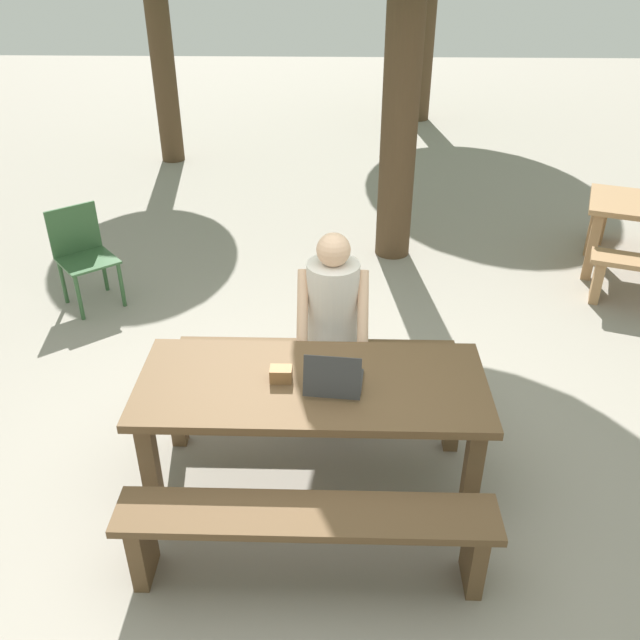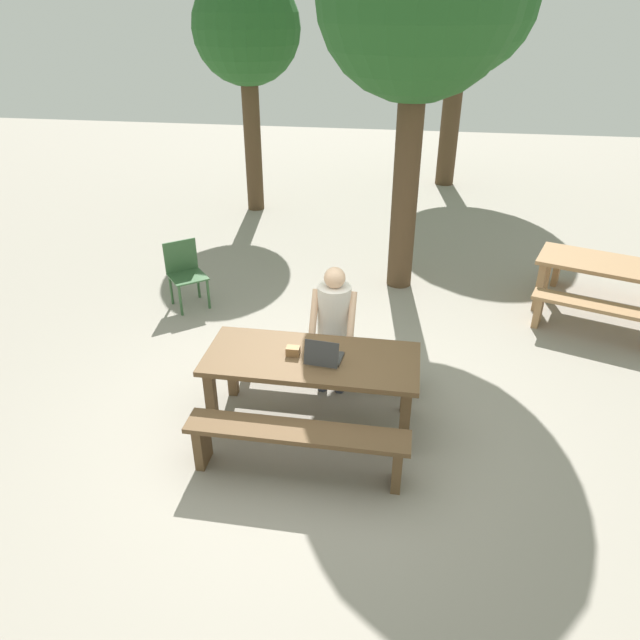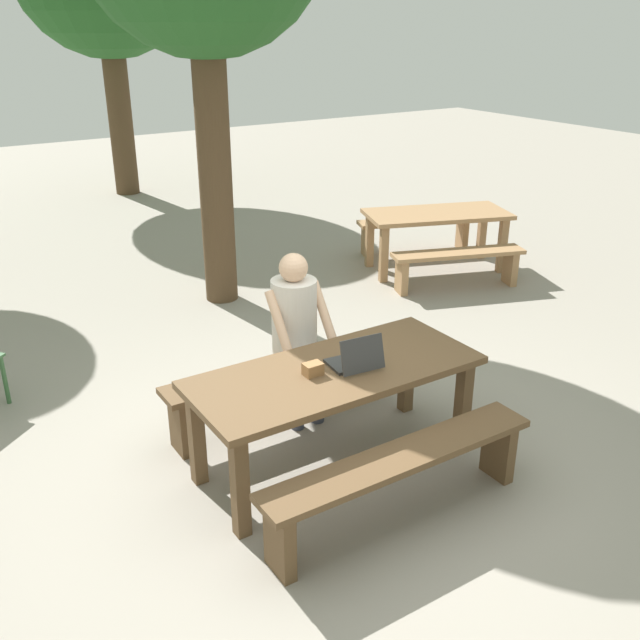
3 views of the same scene
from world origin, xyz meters
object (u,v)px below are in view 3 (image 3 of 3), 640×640
at_px(picnic_table_front, 335,383).
at_px(person_seated, 296,324).
at_px(laptop, 356,359).
at_px(small_pouch, 313,369).
at_px(picnic_table_mid, 437,221).

relative_size(picnic_table_front, person_seated, 1.48).
xyz_separation_m(laptop, small_pouch, (-0.29, 0.06, -0.02)).
distance_m(laptop, small_pouch, 0.30).
relative_size(picnic_table_front, small_pouch, 15.99).
distance_m(person_seated, picnic_table_mid, 3.84).
xyz_separation_m(picnic_table_front, person_seated, (0.11, 0.68, 0.15)).
xyz_separation_m(small_pouch, picnic_table_mid, (3.50, 2.78, -0.18)).
height_order(picnic_table_front, small_pouch, small_pouch).
distance_m(laptop, picnic_table_mid, 4.29).
relative_size(picnic_table_front, picnic_table_mid, 1.06).
bearing_deg(picnic_table_front, laptop, -25.23).
height_order(small_pouch, picnic_table_mid, small_pouch).
relative_size(laptop, small_pouch, 2.74).
height_order(laptop, picnic_table_mid, laptop).
xyz_separation_m(laptop, person_seated, (-0.01, 0.74, -0.01)).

